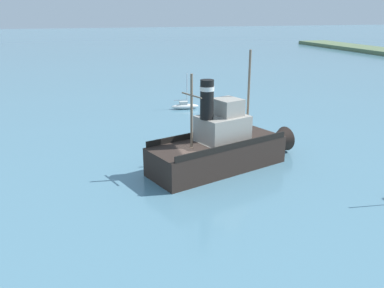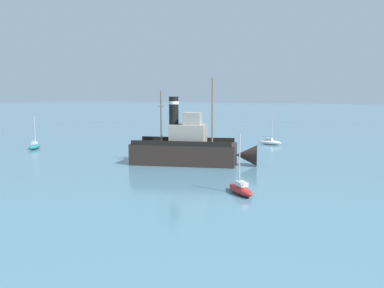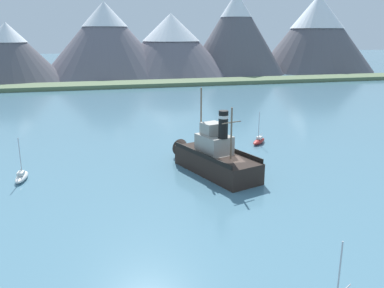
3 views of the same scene
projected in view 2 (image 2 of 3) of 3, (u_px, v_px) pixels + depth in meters
ground_plane at (162, 163)px, 47.72m from camera, size 600.00×600.00×0.00m
old_tugboat at (189, 148)px, 47.11m from camera, size 7.94×14.73×9.90m
sailboat_red at (241, 189)px, 33.05m from camera, size 3.41×3.51×4.90m
sailboat_teal at (35, 146)px, 60.08m from camera, size 3.84×2.84×4.90m
sailboat_white at (270, 142)px, 65.22m from camera, size 1.50×3.90×4.90m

